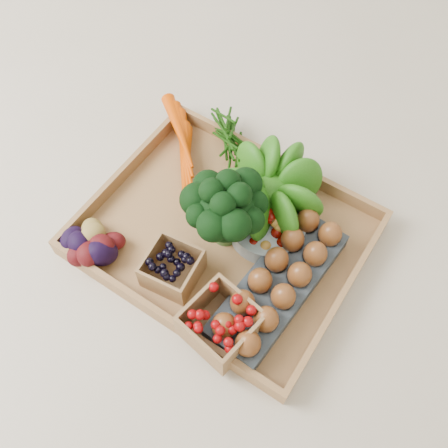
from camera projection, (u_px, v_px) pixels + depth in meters
The scene contains 10 objects.
ground at pixel (224, 238), 1.06m from camera, with size 4.00×4.00×0.00m, color beige.
tray at pixel (224, 237), 1.05m from camera, with size 0.55×0.45×0.01m, color #A27444.
carrots at pixel (185, 150), 1.13m from camera, with size 0.22×0.16×0.05m, color #D94300, non-canonical shape.
lettuce at pixel (269, 185), 1.02m from camera, with size 0.16×0.16×0.16m, color #194E0C.
broccoli at pixel (225, 219), 0.99m from camera, with size 0.17×0.17×0.13m, color black, non-canonical shape.
cherry_bowl at pixel (267, 227), 1.03m from camera, with size 0.16×0.16×0.04m, color #8C9EA5.
egg_carton at pixel (278, 285), 0.97m from camera, with size 0.12×0.33×0.04m, color #3B444C.
potatoes at pixel (90, 244), 0.99m from camera, with size 0.14×0.14×0.08m, color #3D090C, non-canonical shape.
punnet_blackberry at pixel (172, 268), 0.97m from camera, with size 0.10×0.10×0.07m, color black.
punnet_raspberry at pixel (221, 324), 0.90m from camera, with size 0.12×0.12×0.08m, color #800507.
Camera 1 is at (0.28, -0.43, 0.93)m, focal length 40.00 mm.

